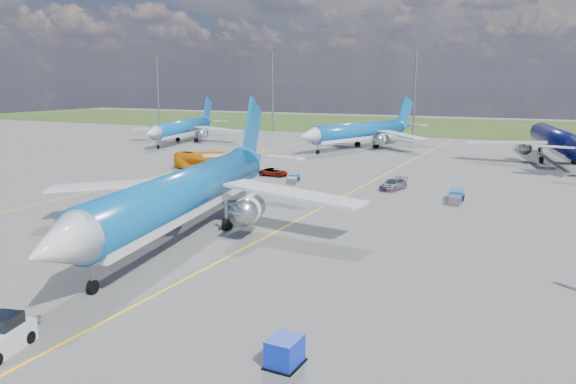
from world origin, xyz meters
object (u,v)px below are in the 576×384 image
at_px(bg_jet_nw, 183,143).
at_px(service_car_a, 147,197).
at_px(bg_jet_nnw, 359,149).
at_px(baggage_tug_c, 294,178).
at_px(uld_container, 285,352).
at_px(apron_bus, 206,161).
at_px(bg_jet_n, 554,161).
at_px(service_car_b, 274,172).
at_px(service_car_c, 393,184).
at_px(baggage_tug_w, 456,197).
at_px(main_airliner, 188,235).

bearing_deg(bg_jet_nw, service_car_a, -69.54).
distance_m(bg_jet_nnw, baggage_tug_c, 42.15).
distance_m(uld_container, apron_bus, 64.36).
xyz_separation_m(bg_jet_n, service_car_b, (-37.33, -35.46, 0.60)).
xyz_separation_m(service_car_a, service_car_c, (23.58, 20.19, 0.05)).
bearing_deg(service_car_b, baggage_tug_c, -124.13).
xyz_separation_m(bg_jet_nw, service_car_a, (35.24, -55.10, 0.66)).
bearing_deg(uld_container, service_car_a, 140.31).
distance_m(bg_jet_nw, bg_jet_nnw, 40.79).
distance_m(service_car_a, service_car_c, 31.05).
height_order(bg_jet_n, baggage_tug_c, bg_jet_n).
bearing_deg(baggage_tug_w, service_car_b, 161.26).
distance_m(bg_jet_nnw, main_airliner, 71.90).
relative_size(bg_jet_nnw, main_airliner, 0.88).
bearing_deg(baggage_tug_w, apron_bus, 163.86).
bearing_deg(bg_jet_nnw, baggage_tug_c, -65.18).
distance_m(main_airliner, service_car_a, 15.92).
relative_size(bg_jet_nnw, baggage_tug_w, 7.39).
relative_size(baggage_tug_w, baggage_tug_c, 1.15).
bearing_deg(bg_jet_n, baggage_tug_w, 65.13).
height_order(service_car_c, baggage_tug_c, service_car_c).
height_order(uld_container, baggage_tug_c, uld_container).
bearing_deg(bg_jet_n, service_car_c, 52.49).
relative_size(service_car_c, baggage_tug_c, 1.06).
distance_m(apron_bus, service_car_b, 12.72).
xyz_separation_m(bg_jet_nw, baggage_tug_c, (44.66, -35.24, 0.47)).
height_order(bg_jet_n, service_car_b, bg_jet_n).
bearing_deg(service_car_a, bg_jet_nnw, 72.49).
height_order(uld_container, baggage_tug_w, uld_container).
xyz_separation_m(main_airliner, service_car_b, (-7.82, 32.53, 0.60)).
distance_m(main_airliner, service_car_c, 31.88).
relative_size(service_car_c, baggage_tug_w, 0.92).
relative_size(bg_jet_n, main_airliner, 0.95).
distance_m(service_car_a, service_car_b, 23.30).
bearing_deg(baggage_tug_c, bg_jet_nw, 122.79).
distance_m(bg_jet_n, service_car_c, 42.35).
relative_size(bg_jet_n, service_car_b, 9.75).
distance_m(baggage_tug_w, baggage_tug_c, 23.02).
distance_m(bg_jet_nnw, service_car_b, 38.97).
xyz_separation_m(bg_jet_nnw, baggage_tug_c, (4.42, -41.92, 0.47)).
bearing_deg(bg_jet_nw, service_car_b, -51.05).
relative_size(bg_jet_nnw, baggage_tug_c, 8.47).
xyz_separation_m(apron_bus, baggage_tug_c, (17.29, -4.13, -0.96)).
bearing_deg(service_car_c, baggage_tug_c, -164.92).
bearing_deg(service_car_b, service_car_c, -99.63).
relative_size(service_car_b, service_car_c, 0.88).
xyz_separation_m(main_airliner, baggage_tug_c, (-3.17, 29.58, 0.47)).
distance_m(service_car_c, baggage_tug_c, 14.16).
relative_size(service_car_a, service_car_b, 0.90).
height_order(bg_jet_nw, service_car_b, bg_jet_nw).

